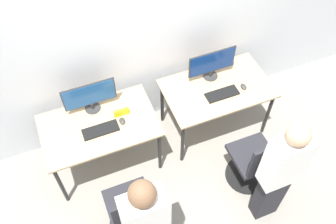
{
  "coord_description": "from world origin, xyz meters",
  "views": [
    {
      "loc": [
        -0.84,
        -1.96,
        3.84
      ],
      "look_at": [
        0.0,
        0.14,
        0.87
      ],
      "focal_mm": 40.0,
      "sensor_mm": 36.0,
      "label": 1
    }
  ],
  "objects_px": {
    "mouse_right": "(244,87)",
    "person_right": "(280,172)",
    "keyboard_right": "(222,94)",
    "office_chair_right": "(254,163)",
    "monitor_left": "(90,96)",
    "office_chair_left": "(132,212)",
    "keyboard_left": "(101,130)",
    "mouse_left": "(122,121)",
    "monitor_right": "(212,64)"
  },
  "relations": [
    {
      "from": "monitor_left",
      "to": "office_chair_left",
      "type": "height_order",
      "value": "monitor_left"
    },
    {
      "from": "person_right",
      "to": "office_chair_right",
      "type": "bearing_deg",
      "value": 83.62
    },
    {
      "from": "keyboard_right",
      "to": "office_chair_right",
      "type": "relative_size",
      "value": 0.41
    },
    {
      "from": "office_chair_right",
      "to": "person_right",
      "type": "height_order",
      "value": "person_right"
    },
    {
      "from": "keyboard_right",
      "to": "office_chair_right",
      "type": "bearing_deg",
      "value": -85.33
    },
    {
      "from": "monitor_left",
      "to": "mouse_right",
      "type": "height_order",
      "value": "monitor_left"
    },
    {
      "from": "monitor_left",
      "to": "keyboard_left",
      "type": "relative_size",
      "value": 1.49
    },
    {
      "from": "keyboard_right",
      "to": "monitor_right",
      "type": "bearing_deg",
      "value": 90.0
    },
    {
      "from": "monitor_right",
      "to": "person_right",
      "type": "distance_m",
      "value": 1.39
    },
    {
      "from": "monitor_right",
      "to": "mouse_right",
      "type": "xyz_separation_m",
      "value": [
        0.27,
        -0.29,
        -0.18
      ]
    },
    {
      "from": "monitor_right",
      "to": "mouse_left",
      "type": "bearing_deg",
      "value": -167.98
    },
    {
      "from": "keyboard_right",
      "to": "office_chair_right",
      "type": "height_order",
      "value": "office_chair_right"
    },
    {
      "from": "keyboard_right",
      "to": "person_right",
      "type": "bearing_deg",
      "value": -89.04
    },
    {
      "from": "keyboard_left",
      "to": "mouse_left",
      "type": "relative_size",
      "value": 4.09
    },
    {
      "from": "monitor_left",
      "to": "mouse_left",
      "type": "height_order",
      "value": "monitor_left"
    },
    {
      "from": "keyboard_left",
      "to": "keyboard_right",
      "type": "xyz_separation_m",
      "value": [
        1.36,
        -0.03,
        0.0
      ]
    },
    {
      "from": "monitor_right",
      "to": "keyboard_right",
      "type": "relative_size",
      "value": 1.49
    },
    {
      "from": "keyboard_left",
      "to": "keyboard_right",
      "type": "bearing_deg",
      "value": -1.3
    },
    {
      "from": "office_chair_left",
      "to": "mouse_right",
      "type": "relative_size",
      "value": 10.07
    },
    {
      "from": "mouse_left",
      "to": "office_chair_left",
      "type": "xyz_separation_m",
      "value": [
        -0.2,
        -0.81,
        -0.36
      ]
    },
    {
      "from": "office_chair_left",
      "to": "office_chair_right",
      "type": "distance_m",
      "value": 1.38
    },
    {
      "from": "mouse_left",
      "to": "office_chair_right",
      "type": "distance_m",
      "value": 1.46
    },
    {
      "from": "keyboard_left",
      "to": "monitor_left",
      "type": "bearing_deg",
      "value": 90.0
    },
    {
      "from": "mouse_right",
      "to": "keyboard_left",
      "type": "bearing_deg",
      "value": 179.02
    },
    {
      "from": "keyboard_right",
      "to": "person_right",
      "type": "xyz_separation_m",
      "value": [
        0.02,
        -1.09,
        0.1
      ]
    },
    {
      "from": "mouse_left",
      "to": "office_chair_right",
      "type": "height_order",
      "value": "office_chair_right"
    },
    {
      "from": "person_right",
      "to": "monitor_left",
      "type": "bearing_deg",
      "value": 133.81
    },
    {
      "from": "mouse_right",
      "to": "office_chair_right",
      "type": "relative_size",
      "value": 0.1
    },
    {
      "from": "monitor_right",
      "to": "office_chair_right",
      "type": "bearing_deg",
      "value": -86.67
    },
    {
      "from": "office_chair_left",
      "to": "keyboard_left",
      "type": "bearing_deg",
      "value": 92.87
    },
    {
      "from": "monitor_left",
      "to": "mouse_left",
      "type": "bearing_deg",
      "value": -50.28
    },
    {
      "from": "mouse_left",
      "to": "mouse_right",
      "type": "distance_m",
      "value": 1.39
    },
    {
      "from": "mouse_right",
      "to": "office_chair_left",
      "type": "bearing_deg",
      "value": -154.37
    },
    {
      "from": "keyboard_left",
      "to": "mouse_right",
      "type": "distance_m",
      "value": 1.62
    },
    {
      "from": "mouse_left",
      "to": "monitor_left",
      "type": "bearing_deg",
      "value": 129.72
    },
    {
      "from": "monitor_left",
      "to": "office_chair_left",
      "type": "xyz_separation_m",
      "value": [
        0.04,
        -1.1,
        -0.55
      ]
    },
    {
      "from": "keyboard_right",
      "to": "mouse_right",
      "type": "xyz_separation_m",
      "value": [
        0.27,
        0.0,
        0.01
      ]
    },
    {
      "from": "monitor_left",
      "to": "person_right",
      "type": "xyz_separation_m",
      "value": [
        1.37,
        -1.43,
        -0.09
      ]
    },
    {
      "from": "office_chair_left",
      "to": "mouse_right",
      "type": "height_order",
      "value": "office_chair_left"
    },
    {
      "from": "monitor_left",
      "to": "mouse_right",
      "type": "distance_m",
      "value": 1.67
    },
    {
      "from": "mouse_left",
      "to": "person_right",
      "type": "height_order",
      "value": "person_right"
    },
    {
      "from": "mouse_right",
      "to": "person_right",
      "type": "bearing_deg",
      "value": -102.72
    },
    {
      "from": "office_chair_right",
      "to": "mouse_right",
      "type": "bearing_deg",
      "value": 74.2
    },
    {
      "from": "person_right",
      "to": "office_chair_left",
      "type": "bearing_deg",
      "value": 165.81
    },
    {
      "from": "office_chair_right",
      "to": "office_chair_left",
      "type": "bearing_deg",
      "value": -178.8
    },
    {
      "from": "keyboard_left",
      "to": "keyboard_right",
      "type": "relative_size",
      "value": 1.0
    },
    {
      "from": "monitor_left",
      "to": "office_chair_right",
      "type": "distance_m",
      "value": 1.85
    },
    {
      "from": "keyboard_right",
      "to": "person_right",
      "type": "height_order",
      "value": "person_right"
    },
    {
      "from": "office_chair_left",
      "to": "mouse_left",
      "type": "bearing_deg",
      "value": 76.36
    },
    {
      "from": "monitor_left",
      "to": "mouse_left",
      "type": "relative_size",
      "value": 6.1
    }
  ]
}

